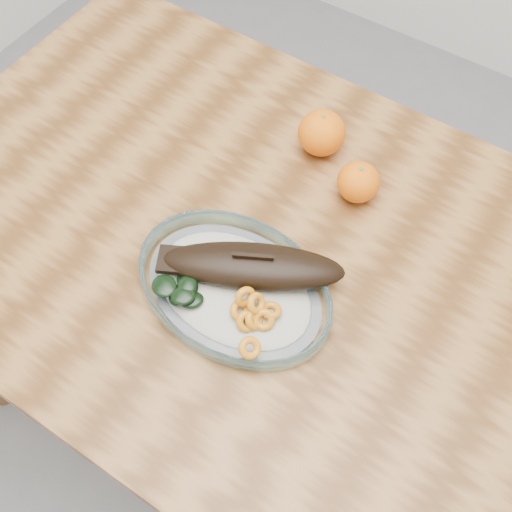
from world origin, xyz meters
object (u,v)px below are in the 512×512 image
Objects in this scene: orange_left at (322,133)px; orange_right at (358,182)px; plated_meal at (235,284)px; dining_table at (248,270)px.

orange_right is at bearing -28.50° from orange_left.
plated_meal is 8.49× the size of orange_right.
dining_table is 0.24m from orange_right.
dining_table is 0.26m from orange_left.
orange_right is (0.10, 0.17, 0.13)m from dining_table.
orange_left is 1.17× the size of orange_right.
orange_right reaches higher than dining_table.
plated_meal is (0.04, -0.09, 0.12)m from dining_table.
plated_meal is at bearing -104.09° from orange_right.
dining_table is 2.04× the size of plated_meal.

